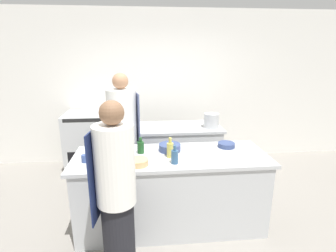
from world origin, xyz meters
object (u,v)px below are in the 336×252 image
chef_at_prep_near (116,195)px  bottle_wine (141,147)px  bowl_mixing_large (98,154)px  bowl_prep_small (138,162)px  bottle_olive_oil (175,156)px  bottle_vinegar (170,149)px  chef_at_stove (123,139)px  bowl_wooden_salad (170,147)px  bottle_cooking_oil (130,151)px  bowl_ceramic_blue (226,145)px  stockpot (211,121)px  cup (85,158)px  oven_range (91,141)px

chef_at_prep_near → bottle_wine: bearing=-7.3°
bowl_mixing_large → bowl_prep_small: bearing=-33.0°
bottle_olive_oil → bottle_vinegar: bottle_vinegar is taller
chef_at_stove → bowl_prep_small: chef_at_stove is taller
bottle_olive_oil → bowl_mixing_large: bearing=161.0°
bowl_prep_small → bowl_wooden_salad: bearing=45.1°
chef_at_prep_near → chef_at_stove: (-0.02, 1.38, 0.05)m
bottle_cooking_oil → bowl_ceramic_blue: size_ratio=1.01×
bottle_olive_oil → stockpot: bearing=60.5°
chef_at_stove → bottle_olive_oil: size_ratio=8.81×
bowl_ceramic_blue → bowl_wooden_salad: 0.72m
bottle_cooking_oil → stockpot: size_ratio=0.91×
chef_at_stove → bottle_vinegar: 0.92m
bottle_cooking_oil → chef_at_stove: bearing=100.2°
chef_at_stove → stockpot: size_ratio=7.68×
bowl_mixing_large → bowl_wooden_salad: bearing=5.6°
stockpot → bottle_vinegar: bearing=-124.2°
chef_at_stove → bowl_wooden_salad: chef_at_stove is taller
cup → bowl_prep_small: bearing=-13.1°
chef_at_prep_near → bowl_prep_small: bearing=-14.0°
bowl_mixing_large → cup: cup is taller
oven_range → bottle_vinegar: bottle_vinegar is taller
bowl_prep_small → bowl_ceramic_blue: 1.17m
chef_at_stove → cup: 0.84m
chef_at_prep_near → chef_at_stove: size_ratio=0.94×
bottle_olive_oil → bowl_mixing_large: (-0.84, 0.29, -0.05)m
bowl_wooden_salad → stockpot: 1.20m
chef_at_prep_near → bottle_cooking_oil: bearing=-0.8°
bottle_vinegar → bowl_mixing_large: 0.82m
bottle_cooking_oil → bowl_mixing_large: 0.38m
bowl_mixing_large → bottle_wine: bearing=5.3°
bottle_vinegar → bowl_ceramic_blue: 0.78m
bottle_olive_oil → bowl_wooden_salad: 0.37m
cup → stockpot: size_ratio=0.35×
bowl_prep_small → stockpot: 1.73m
chef_at_prep_near → bowl_wooden_salad: (0.56, 0.85, 0.10)m
oven_range → bottle_vinegar: size_ratio=4.51×
chef_at_stove → chef_at_prep_near: bearing=-10.0°
chef_at_prep_near → chef_at_stove: chef_at_stove is taller
oven_range → bottle_wine: size_ratio=5.44×
bottle_olive_oil → chef_at_prep_near: bearing=-139.9°
bottle_wine → bowl_prep_small: bearing=-94.5°
chef_at_prep_near → bowl_mixing_large: (-0.26, 0.77, 0.09)m
oven_range → bowl_prep_small: oven_range is taller
bowl_mixing_large → bowl_prep_small: 0.54m
oven_range → bowl_wooden_salad: 2.05m
bottle_olive_oil → cup: bearing=172.4°
bottle_cooking_oil → bowl_ceramic_blue: 1.20m
chef_at_stove → bowl_wooden_salad: size_ratio=6.90×
chef_at_prep_near → stockpot: chef_at_prep_near is taller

